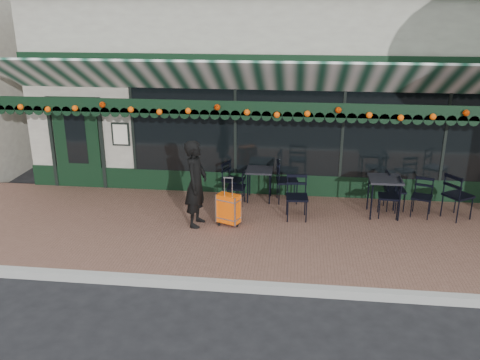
# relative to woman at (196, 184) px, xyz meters

# --- Properties ---
(ground) EXTENTS (80.00, 80.00, 0.00)m
(ground) POSITION_rel_woman_xyz_m (1.54, -2.07, -1.03)
(ground) COLOR black
(ground) RESTS_ON ground
(sidewalk) EXTENTS (18.00, 4.00, 0.15)m
(sidewalk) POSITION_rel_woman_xyz_m (1.54, -0.07, -0.95)
(sidewalk) COLOR brown
(sidewalk) RESTS_ON ground
(curb) EXTENTS (18.00, 0.16, 0.15)m
(curb) POSITION_rel_woman_xyz_m (1.54, -2.15, -0.95)
(curb) COLOR #9E9E99
(curb) RESTS_ON ground
(restaurant_building) EXTENTS (12.00, 9.60, 4.50)m
(restaurant_building) POSITION_rel_woman_xyz_m (1.54, 5.77, 1.25)
(restaurant_building) COLOR gray
(restaurant_building) RESTS_ON ground
(woman) EXTENTS (0.48, 0.68, 1.75)m
(woman) POSITION_rel_woman_xyz_m (0.00, 0.00, 0.00)
(woman) COLOR black
(woman) RESTS_ON sidewalk
(suitcase) EXTENTS (0.50, 0.39, 1.00)m
(suitcase) POSITION_rel_woman_xyz_m (0.63, 0.07, -0.54)
(suitcase) COLOR #FF5708
(suitcase) RESTS_ON sidewalk
(cafe_table_a) EXTENTS (0.67, 0.67, 0.83)m
(cafe_table_a) POSITION_rel_woman_xyz_m (3.79, 0.93, -0.13)
(cafe_table_a) COLOR black
(cafe_table_a) RESTS_ON sidewalk
(cafe_table_b) EXTENTS (0.59, 0.59, 0.72)m
(cafe_table_b) POSITION_rel_woman_xyz_m (1.14, 1.53, -0.23)
(cafe_table_b) COLOR black
(cafe_table_b) RESTS_ON sidewalk
(chair_a_left) EXTENTS (0.47, 0.47, 0.87)m
(chair_a_left) POSITION_rel_woman_xyz_m (3.89, 0.88, -0.44)
(chair_a_left) COLOR black
(chair_a_left) RESTS_ON sidewalk
(chair_a_right) EXTENTS (0.45, 0.45, 0.86)m
(chair_a_right) POSITION_rel_woman_xyz_m (4.08, 1.30, -0.45)
(chair_a_right) COLOR black
(chair_a_right) RESTS_ON sidewalk
(chair_a_front) EXTENTS (0.52, 0.52, 0.82)m
(chair_a_front) POSITION_rel_woman_xyz_m (4.58, 0.99, -0.46)
(chair_a_front) COLOR black
(chair_a_front) RESTS_ON sidewalk
(chair_a_extra) EXTENTS (0.68, 0.68, 0.99)m
(chair_a_extra) POSITION_rel_woman_xyz_m (5.29, 0.95, -0.38)
(chair_a_extra) COLOR black
(chair_a_extra) RESTS_ON sidewalk
(chair_b_left) EXTENTS (0.42, 0.42, 0.79)m
(chair_b_left) POSITION_rel_woman_xyz_m (0.65, 1.19, -0.48)
(chair_b_left) COLOR black
(chair_b_left) RESTS_ON sidewalk
(chair_b_right) EXTENTS (0.55, 0.55, 0.96)m
(chair_b_right) POSITION_rel_woman_xyz_m (1.76, 1.50, -0.39)
(chair_b_right) COLOR black
(chair_b_right) RESTS_ON sidewalk
(chair_b_front) EXTENTS (0.49, 0.49, 0.92)m
(chair_b_front) POSITION_rel_woman_xyz_m (1.99, 0.53, -0.41)
(chair_b_front) COLOR black
(chair_b_front) RESTS_ON sidewalk
(chair_solo) EXTENTS (0.55, 0.55, 0.85)m
(chair_solo) POSITION_rel_woman_xyz_m (0.53, 1.58, -0.45)
(chair_solo) COLOR black
(chair_solo) RESTS_ON sidewalk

